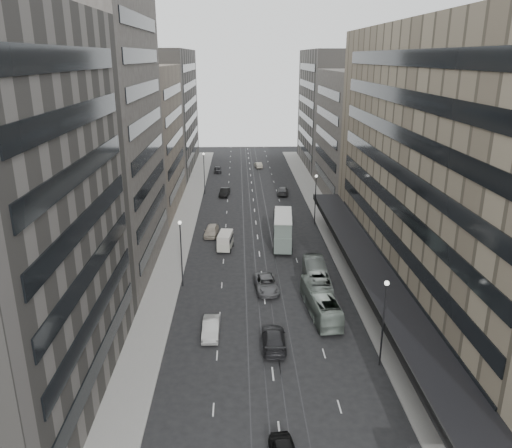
{
  "coord_description": "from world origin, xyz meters",
  "views": [
    {
      "loc": [
        -2.8,
        -43.12,
        26.38
      ],
      "look_at": [
        -0.59,
        18.98,
        5.47
      ],
      "focal_mm": 35.0,
      "sensor_mm": 36.0,
      "label": 1
    }
  ],
  "objects": [
    {
      "name": "ground",
      "position": [
        0.0,
        0.0,
        0.0
      ],
      "size": [
        220.0,
        220.0,
        0.0
      ],
      "primitive_type": "plane",
      "color": "black",
      "rests_on": "ground"
    },
    {
      "name": "sidewalk_right",
      "position": [
        12.0,
        37.5,
        0.07
      ],
      "size": [
        4.0,
        125.0,
        0.15
      ],
      "primitive_type": "cube",
      "color": "gray",
      "rests_on": "ground"
    },
    {
      "name": "sidewalk_left",
      "position": [
        -12.0,
        37.5,
        0.07
      ],
      "size": [
        4.0,
        125.0,
        0.15
      ],
      "primitive_type": "cube",
      "color": "gray",
      "rests_on": "ground"
    },
    {
      "name": "department_store",
      "position": [
        21.45,
        8.0,
        14.95
      ],
      "size": [
        19.2,
        60.0,
        30.0
      ],
      "color": "gray",
      "rests_on": "ground"
    },
    {
      "name": "building_right_mid",
      "position": [
        21.5,
        52.0,
        12.0
      ],
      "size": [
        15.0,
        28.0,
        24.0
      ],
      "primitive_type": "cube",
      "color": "#47423D",
      "rests_on": "ground"
    },
    {
      "name": "building_right_far",
      "position": [
        21.5,
        82.0,
        14.0
      ],
      "size": [
        15.0,
        32.0,
        28.0
      ],
      "primitive_type": "cube",
      "color": "#5C5853",
      "rests_on": "ground"
    },
    {
      "name": "building_left_b",
      "position": [
        -21.5,
        19.0,
        17.0
      ],
      "size": [
        15.0,
        26.0,
        34.0
      ],
      "primitive_type": "cube",
      "color": "#47423D",
      "rests_on": "ground"
    },
    {
      "name": "building_left_c",
      "position": [
        -21.5,
        46.0,
        12.5
      ],
      "size": [
        15.0,
        28.0,
        25.0
      ],
      "primitive_type": "cube",
      "color": "#796E5E",
      "rests_on": "ground"
    },
    {
      "name": "building_left_d",
      "position": [
        -21.5,
        79.0,
        14.0
      ],
      "size": [
        15.0,
        38.0,
        28.0
      ],
      "primitive_type": "cube",
      "color": "#5C5853",
      "rests_on": "ground"
    },
    {
      "name": "lamp_right_near",
      "position": [
        9.7,
        -5.0,
        5.2
      ],
      "size": [
        0.44,
        0.44,
        8.32
      ],
      "color": "#262628",
      "rests_on": "ground"
    },
    {
      "name": "lamp_right_far",
      "position": [
        9.7,
        35.0,
        5.2
      ],
      "size": [
        0.44,
        0.44,
        8.32
      ],
      "color": "#262628",
      "rests_on": "ground"
    },
    {
      "name": "lamp_left_near",
      "position": [
        -9.7,
        12.0,
        5.2
      ],
      "size": [
        0.44,
        0.44,
        8.32
      ],
      "color": "#262628",
      "rests_on": "ground"
    },
    {
      "name": "lamp_left_far",
      "position": [
        -9.7,
        55.0,
        5.2
      ],
      "size": [
        0.44,
        0.44,
        8.32
      ],
      "color": "#262628",
      "rests_on": "ground"
    },
    {
      "name": "bus_near",
      "position": [
        5.82,
        4.58,
        1.41
      ],
      "size": [
        3.22,
        10.31,
        2.83
      ],
      "primitive_type": "imported",
      "rotation": [
        0.0,
        0.0,
        3.23
      ],
      "color": "gray",
      "rests_on": "ground"
    },
    {
      "name": "bus_far",
      "position": [
        6.25,
        10.02,
        1.5
      ],
      "size": [
        2.97,
        10.85,
        3.0
      ],
      "primitive_type": "imported",
      "rotation": [
        0.0,
        0.0,
        3.1
      ],
      "color": "gray",
      "rests_on": "ground"
    },
    {
      "name": "double_decker",
      "position": [
        3.53,
        24.91,
        2.6
      ],
      "size": [
        3.35,
        8.99,
        4.82
      ],
      "rotation": [
        0.0,
        0.0,
        -0.09
      ],
      "color": "slate",
      "rests_on": "ground"
    },
    {
      "name": "panel_van",
      "position": [
        -4.83,
        23.89,
        1.39
      ],
      "size": [
        2.4,
        4.21,
        2.52
      ],
      "rotation": [
        0.0,
        0.0,
        -0.13
      ],
      "color": "beige",
      "rests_on": "ground"
    },
    {
      "name": "sedan_1",
      "position": [
        -5.72,
        0.65,
        0.77
      ],
      "size": [
        1.67,
        4.68,
        1.54
      ],
      "primitive_type": "imported",
      "rotation": [
        0.0,
        0.0,
        -0.01
      ],
      "color": "#B4B4B0",
      "rests_on": "ground"
    },
    {
      "name": "sedan_2",
      "position": [
        0.36,
        10.51,
        0.79
      ],
      "size": [
        3.03,
        5.84,
        1.57
      ],
      "primitive_type": "imported",
      "rotation": [
        0.0,
        0.0,
        0.08
      ],
      "color": "#59595B",
      "rests_on": "ground"
    },
    {
      "name": "sedan_3",
      "position": [
        0.38,
        -1.6,
        0.82
      ],
      "size": [
        2.39,
        5.69,
        1.64
      ],
      "primitive_type": "imported",
      "rotation": [
        0.0,
        0.0,
        3.13
      ],
      "color": "#232326",
      "rests_on": "ground"
    },
    {
      "name": "sedan_4",
      "position": [
        -7.11,
        29.76,
        0.84
      ],
      "size": [
        2.42,
        5.07,
        1.67
      ],
      "primitive_type": "imported",
      "rotation": [
        0.0,
        0.0,
        -0.09
      ],
      "color": "#B4A895",
      "rests_on": "ground"
    },
    {
      "name": "sedan_5",
      "position": [
        -5.63,
        53.0,
        0.77
      ],
      "size": [
        2.24,
        4.86,
        1.54
      ],
      "primitive_type": "imported",
      "rotation": [
        0.0,
        0.0,
        -0.13
      ],
      "color": "black",
      "rests_on": "ground"
    },
    {
      "name": "sedan_6",
      "position": [
        4.71,
        38.26,
        0.86
      ],
      "size": [
        3.06,
        6.26,
        1.71
      ],
      "primitive_type": "imported",
      "rotation": [
        0.0,
        0.0,
        3.11
      ],
      "color": "silver",
      "rests_on": "ground"
    },
    {
      "name": "sedan_7",
      "position": [
        6.03,
        53.8,
        0.76
      ],
      "size": [
        2.71,
        5.45,
        1.52
      ],
      "primitive_type": "imported",
      "rotation": [
        0.0,
        0.0,
        3.03
      ],
      "color": "#58585A",
      "rests_on": "ground"
    },
    {
      "name": "sedan_8",
      "position": [
        -7.83,
        74.41,
        0.71
      ],
      "size": [
        1.88,
        4.23,
        1.41
      ],
      "primitive_type": "imported",
      "rotation": [
        0.0,
        0.0,
        0.05
      ],
      "color": "black",
      "rests_on": "ground"
    },
    {
      "name": "sedan_9",
      "position": [
        2.14,
        79.35,
        0.7
      ],
      "size": [
        2.04,
        4.41,
        1.4
      ],
      "primitive_type": "imported",
      "rotation": [
        0.0,
        0.0,
        3.28
      ],
      "color": "#ADA38F",
      "rests_on": "ground"
    }
  ]
}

